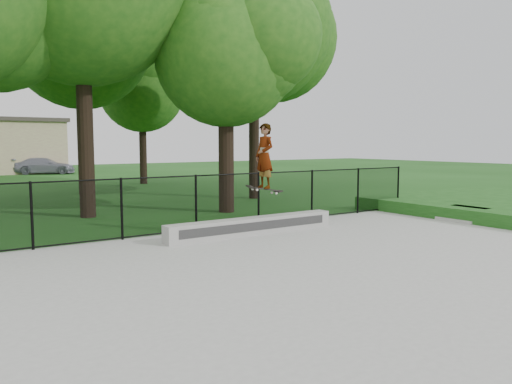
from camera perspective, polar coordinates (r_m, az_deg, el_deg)
ground at (r=8.64m, az=12.01°, el=-10.51°), size 100.00×100.00×0.00m
concrete_slab at (r=8.63m, az=12.01°, el=-10.32°), size 14.00×12.00×0.06m
grind_ledge at (r=12.73m, az=-0.34°, el=-3.89°), size 4.83×0.40×0.43m
car_c at (r=41.44m, az=-23.00°, el=2.77°), size 4.34×3.01×1.26m
skater_airborne at (r=12.56m, az=0.99°, el=3.99°), size 0.84×0.61×1.79m
chainlink_fence at (r=13.17m, az=-6.87°, el=-1.26°), size 16.06×0.06×1.50m
concrete_steps at (r=16.33m, az=22.82°, el=-2.58°), size 1.07×1.20×0.45m
tree_row at (r=20.34m, az=-19.39°, el=18.07°), size 20.92×17.94×10.98m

